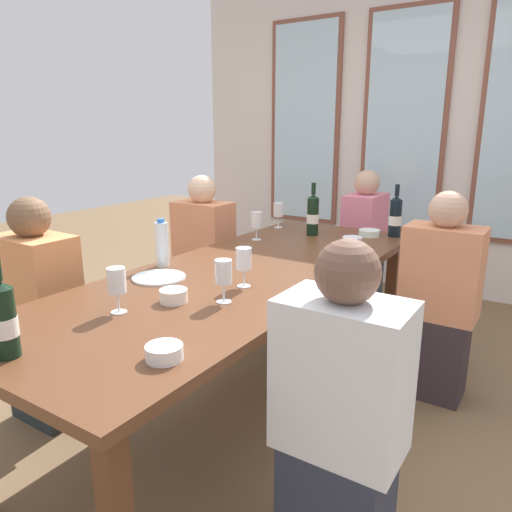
{
  "coord_description": "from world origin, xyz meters",
  "views": [
    {
      "loc": [
        1.27,
        -1.86,
        1.41
      ],
      "look_at": [
        0.0,
        0.1,
        0.79
      ],
      "focal_mm": 33.92,
      "sensor_mm": 36.0,
      "label": 1
    }
  ],
  "objects_px": {
    "wine_glass_0": "(223,274)",
    "dining_table": "(245,283)",
    "wine_glass_2": "(117,283)",
    "seated_person_1": "(340,425)",
    "water_bottle": "(162,244)",
    "wine_glass_5": "(257,221)",
    "wine_glass_4": "(278,211)",
    "seated_person_2": "(204,260)",
    "tasting_bowl_3": "(369,233)",
    "tasting_bowl_0": "(164,352)",
    "seated_person_0": "(41,318)",
    "white_plate_0": "(159,277)",
    "tasting_bowl_2": "(352,241)",
    "tasting_bowl_1": "(173,296)",
    "seated_person_3": "(439,302)",
    "wine_bottle_0": "(313,215)",
    "wine_bottle_2": "(395,217)",
    "wine_glass_3": "(244,260)",
    "wine_bottle_1": "(3,319)",
    "seated_person_4": "(363,247)"
  },
  "relations": [
    {
      "from": "wine_glass_2",
      "to": "seated_person_2",
      "type": "height_order",
      "value": "seated_person_2"
    },
    {
      "from": "seated_person_0",
      "to": "wine_glass_0",
      "type": "bearing_deg",
      "value": 11.03
    },
    {
      "from": "white_plate_0",
      "to": "seated_person_4",
      "type": "xyz_separation_m",
      "value": [
        0.26,
        1.94,
        -0.22
      ]
    },
    {
      "from": "white_plate_0",
      "to": "wine_bottle_1",
      "type": "distance_m",
      "value": 0.85
    },
    {
      "from": "tasting_bowl_2",
      "to": "tasting_bowl_3",
      "type": "xyz_separation_m",
      "value": [
        -0.01,
        0.31,
        -0.01
      ]
    },
    {
      "from": "water_bottle",
      "to": "tasting_bowl_0",
      "type": "bearing_deg",
      "value": -46.25
    },
    {
      "from": "dining_table",
      "to": "tasting_bowl_0",
      "type": "xyz_separation_m",
      "value": [
        0.32,
        -0.91,
        0.09
      ]
    },
    {
      "from": "seated_person_1",
      "to": "seated_person_2",
      "type": "distance_m",
      "value": 2.0
    },
    {
      "from": "wine_bottle_0",
      "to": "water_bottle",
      "type": "bearing_deg",
      "value": -105.74
    },
    {
      "from": "wine_bottle_2",
      "to": "wine_glass_4",
      "type": "relative_size",
      "value": 1.91
    },
    {
      "from": "wine_glass_2",
      "to": "seated_person_1",
      "type": "xyz_separation_m",
      "value": [
        0.86,
        0.09,
        -0.33
      ]
    },
    {
      "from": "tasting_bowl_3",
      "to": "wine_glass_5",
      "type": "bearing_deg",
      "value": -138.45
    },
    {
      "from": "tasting_bowl_2",
      "to": "wine_glass_5",
      "type": "xyz_separation_m",
      "value": [
        -0.55,
        -0.18,
        0.09
      ]
    },
    {
      "from": "tasting_bowl_0",
      "to": "seated_person_0",
      "type": "relative_size",
      "value": 0.1
    },
    {
      "from": "white_plate_0",
      "to": "wine_glass_2",
      "type": "bearing_deg",
      "value": -66.04
    },
    {
      "from": "wine_glass_5",
      "to": "seated_person_1",
      "type": "relative_size",
      "value": 0.16
    },
    {
      "from": "wine_glass_4",
      "to": "seated_person_2",
      "type": "xyz_separation_m",
      "value": [
        -0.38,
        -0.35,
        -0.33
      ]
    },
    {
      "from": "white_plate_0",
      "to": "seated_person_0",
      "type": "bearing_deg",
      "value": -151.95
    },
    {
      "from": "tasting_bowl_3",
      "to": "seated_person_4",
      "type": "xyz_separation_m",
      "value": [
        -0.23,
        0.54,
        -0.23
      ]
    },
    {
      "from": "wine_glass_0",
      "to": "seated_person_1",
      "type": "bearing_deg",
      "value": -19.65
    },
    {
      "from": "wine_glass_3",
      "to": "wine_glass_4",
      "type": "height_order",
      "value": "same"
    },
    {
      "from": "wine_glass_2",
      "to": "wine_glass_4",
      "type": "xyz_separation_m",
      "value": [
        -0.31,
        1.71,
        -0.0
      ]
    },
    {
      "from": "tasting_bowl_2",
      "to": "seated_person_1",
      "type": "relative_size",
      "value": 0.1
    },
    {
      "from": "wine_glass_2",
      "to": "seated_person_0",
      "type": "relative_size",
      "value": 0.16
    },
    {
      "from": "wine_bottle_0",
      "to": "tasting_bowl_0",
      "type": "relative_size",
      "value": 2.97
    },
    {
      "from": "wine_glass_0",
      "to": "wine_glass_4",
      "type": "bearing_deg",
      "value": 112.28
    },
    {
      "from": "tasting_bowl_0",
      "to": "tasting_bowl_2",
      "type": "bearing_deg",
      "value": 92.9
    },
    {
      "from": "white_plate_0",
      "to": "wine_glass_0",
      "type": "distance_m",
      "value": 0.46
    },
    {
      "from": "seated_person_1",
      "to": "seated_person_3",
      "type": "xyz_separation_m",
      "value": [
        0.0,
        1.29,
        0.0
      ]
    },
    {
      "from": "wine_glass_4",
      "to": "wine_glass_2",
      "type": "bearing_deg",
      "value": -79.64
    },
    {
      "from": "tasting_bowl_3",
      "to": "seated_person_4",
      "type": "height_order",
      "value": "seated_person_4"
    },
    {
      "from": "seated_person_1",
      "to": "tasting_bowl_1",
      "type": "bearing_deg",
      "value": 172.0
    },
    {
      "from": "wine_glass_4",
      "to": "tasting_bowl_1",
      "type": "bearing_deg",
      "value": -74.96
    },
    {
      "from": "wine_bottle_0",
      "to": "wine_bottle_2",
      "type": "xyz_separation_m",
      "value": [
        0.46,
        0.24,
        -0.0
      ]
    },
    {
      "from": "wine_bottle_0",
      "to": "tasting_bowl_1",
      "type": "distance_m",
      "value": 1.43
    },
    {
      "from": "dining_table",
      "to": "water_bottle",
      "type": "xyz_separation_m",
      "value": [
        -0.39,
        -0.16,
        0.18
      ]
    },
    {
      "from": "wine_bottle_2",
      "to": "tasting_bowl_1",
      "type": "height_order",
      "value": "wine_bottle_2"
    },
    {
      "from": "white_plate_0",
      "to": "seated_person_2",
      "type": "bearing_deg",
      "value": 118.31
    },
    {
      "from": "seated_person_2",
      "to": "wine_glass_3",
      "type": "bearing_deg",
      "value": -42.91
    },
    {
      "from": "tasting_bowl_3",
      "to": "seated_person_0",
      "type": "distance_m",
      "value": 1.97
    },
    {
      "from": "tasting_bowl_2",
      "to": "tasting_bowl_3",
      "type": "bearing_deg",
      "value": 91.44
    },
    {
      "from": "tasting_bowl_3",
      "to": "water_bottle",
      "type": "relative_size",
      "value": 0.56
    },
    {
      "from": "wine_glass_5",
      "to": "wine_glass_2",
      "type": "bearing_deg",
      "value": -79.97
    },
    {
      "from": "seated_person_3",
      "to": "white_plate_0",
      "type": "bearing_deg",
      "value": -136.42
    },
    {
      "from": "tasting_bowl_2",
      "to": "wine_glass_5",
      "type": "relative_size",
      "value": 0.67
    },
    {
      "from": "water_bottle",
      "to": "wine_glass_2",
      "type": "relative_size",
      "value": 1.38
    },
    {
      "from": "dining_table",
      "to": "seated_person_3",
      "type": "xyz_separation_m",
      "value": [
        0.78,
        0.66,
        -0.15
      ]
    },
    {
      "from": "wine_glass_0",
      "to": "dining_table",
      "type": "bearing_deg",
      "value": 113.5
    },
    {
      "from": "white_plate_0",
      "to": "tasting_bowl_2",
      "type": "relative_size",
      "value": 2.1
    },
    {
      "from": "seated_person_1",
      "to": "wine_glass_3",
      "type": "bearing_deg",
      "value": 146.86
    }
  ]
}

